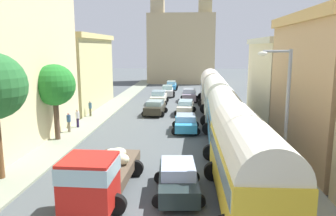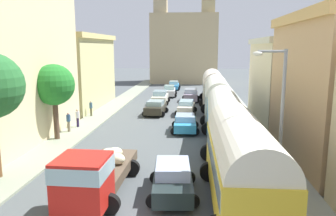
# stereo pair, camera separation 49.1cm
# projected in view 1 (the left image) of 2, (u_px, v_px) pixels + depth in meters

# --- Properties ---
(ground_plane) EXTENTS (154.00, 154.00, 0.00)m
(ground_plane) POSITION_uv_depth(u_px,v_px,m) (171.00, 114.00, 35.15)
(ground_plane) COLOR #4A5053
(sidewalk_left) EXTENTS (2.50, 70.00, 0.14)m
(sidewalk_left) POSITION_uv_depth(u_px,v_px,m) (104.00, 112.00, 35.65)
(sidewalk_left) COLOR gray
(sidewalk_left) RESTS_ON ground
(sidewalk_right) EXTENTS (2.50, 70.00, 0.14)m
(sidewalk_right) POSITION_uv_depth(u_px,v_px,m) (240.00, 114.00, 34.62)
(sidewalk_right) COLOR #999E90
(sidewalk_right) RESTS_ON ground
(building_left_1) EXTENTS (5.85, 13.78, 13.59)m
(building_left_1) POSITION_uv_depth(u_px,v_px,m) (7.00, 49.00, 23.62)
(building_left_1) COLOR beige
(building_left_1) RESTS_ON ground
(building_left_2) EXTENTS (6.51, 12.88, 8.44)m
(building_left_2) POSITION_uv_depth(u_px,v_px,m) (74.00, 71.00, 38.02)
(building_left_2) COLOR #C8C184
(building_left_2) RESTS_ON ground
(building_right_2) EXTENTS (5.70, 10.96, 7.83)m
(building_right_2) POSITION_uv_depth(u_px,v_px,m) (284.00, 79.00, 31.74)
(building_right_2) COLOR beige
(building_right_2) RESTS_ON ground
(distant_church) EXTENTS (12.81, 7.93, 20.39)m
(distant_church) POSITION_uv_depth(u_px,v_px,m) (181.00, 46.00, 64.89)
(distant_church) COLOR tan
(distant_church) RESTS_ON ground
(parked_bus_0) EXTENTS (3.49, 9.09, 4.06)m
(parked_bus_0) POSITION_uv_depth(u_px,v_px,m) (247.00, 158.00, 14.31)
(parked_bus_0) COLOR gold
(parked_bus_0) RESTS_ON ground
(parked_bus_1) EXTENTS (3.41, 9.92, 3.93)m
(parked_bus_1) POSITION_uv_depth(u_px,v_px,m) (226.00, 117.00, 23.15)
(parked_bus_1) COLOR teal
(parked_bus_1) RESTS_ON ground
(parked_bus_2) EXTENTS (3.32, 9.49, 4.10)m
(parked_bus_2) POSITION_uv_depth(u_px,v_px,m) (217.00, 96.00, 31.95)
(parked_bus_2) COLOR silver
(parked_bus_2) RESTS_ON ground
(parked_bus_3) EXTENTS (3.42, 8.42, 4.16)m
(parked_bus_3) POSITION_uv_depth(u_px,v_px,m) (211.00, 86.00, 40.78)
(parked_bus_3) COLOR beige
(parked_bus_3) RESTS_ON ground
(cargo_truck_0) EXTENTS (3.08, 7.18, 2.55)m
(cargo_truck_0) POSITION_uv_depth(u_px,v_px,m) (99.00, 174.00, 14.94)
(cargo_truck_0) COLOR red
(cargo_truck_0) RESTS_ON ground
(car_0) EXTENTS (2.54, 3.88, 1.50)m
(car_0) POSITION_uv_depth(u_px,v_px,m) (155.00, 108.00, 34.41)
(car_0) COLOR #2D291E
(car_0) RESTS_ON ground
(car_1) EXTENTS (2.37, 4.17, 1.67)m
(car_1) POSITION_uv_depth(u_px,v_px,m) (159.00, 97.00, 41.05)
(car_1) COLOR beige
(car_1) RESTS_ON ground
(car_2) EXTENTS (2.32, 4.42, 1.59)m
(car_2) POSITION_uv_depth(u_px,v_px,m) (167.00, 91.00, 47.34)
(car_2) COLOR silver
(car_2) RESTS_ON ground
(car_3) EXTENTS (2.22, 4.31, 1.44)m
(car_3) POSITION_uv_depth(u_px,v_px,m) (171.00, 85.00, 54.90)
(car_3) COLOR #358FD0
(car_3) RESTS_ON ground
(car_4) EXTENTS (2.59, 4.44, 1.59)m
(car_4) POSITION_uv_depth(u_px,v_px,m) (178.00, 179.00, 15.72)
(car_4) COLOR #202B2C
(car_4) RESTS_ON ground
(car_5) EXTENTS (2.43, 3.93, 1.42)m
(car_5) POSITION_uv_depth(u_px,v_px,m) (186.00, 123.00, 27.63)
(car_5) COLOR #3496C5
(car_5) RESTS_ON ground
(car_6) EXTENTS (2.29, 4.11, 1.49)m
(car_6) POSITION_uv_depth(u_px,v_px,m) (186.00, 107.00, 34.75)
(car_6) COLOR beige
(car_6) RESTS_ON ground
(car_7) EXTENTS (2.35, 4.14, 1.65)m
(car_7) POSITION_uv_depth(u_px,v_px,m) (189.00, 95.00, 43.05)
(car_7) COLOR gray
(car_7) RESTS_ON ground
(pedestrian_0) EXTENTS (0.48, 0.48, 1.73)m
(pedestrian_0) POSITION_uv_depth(u_px,v_px,m) (78.00, 118.00, 28.45)
(pedestrian_0) COLOR #261C3F
(pedestrian_0) RESTS_ON ground
(pedestrian_2) EXTENTS (0.39, 0.39, 1.75)m
(pedestrian_2) POSITION_uv_depth(u_px,v_px,m) (69.00, 122.00, 26.85)
(pedestrian_2) COLOR #7F6F59
(pedestrian_2) RESTS_ON ground
(pedestrian_3) EXTENTS (0.42, 0.42, 1.70)m
(pedestrian_3) POSITION_uv_depth(u_px,v_px,m) (90.00, 108.00, 33.03)
(pedestrian_3) COLOR brown
(pedestrian_3) RESTS_ON ground
(streetlamp_near) EXTENTS (1.51, 0.28, 6.91)m
(streetlamp_near) POSITION_uv_depth(u_px,v_px,m) (283.00, 112.00, 14.98)
(streetlamp_near) COLOR gray
(streetlamp_near) RESTS_ON ground
(roadside_tree_2) EXTENTS (3.05, 3.05, 5.79)m
(roadside_tree_2) POSITION_uv_depth(u_px,v_px,m) (55.00, 85.00, 24.15)
(roadside_tree_2) COLOR brown
(roadside_tree_2) RESTS_ON ground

